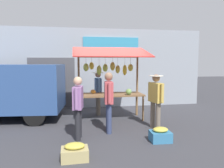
% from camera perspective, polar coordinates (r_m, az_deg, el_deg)
% --- Properties ---
extents(ground_plane, '(40.00, 40.00, 0.00)m').
position_cam_1_polar(ground_plane, '(7.57, -0.39, -9.23)').
color(ground_plane, '#38383D').
extents(street_backdrop, '(9.00, 0.30, 3.40)m').
position_cam_1_polar(street_backdrop, '(9.48, -2.82, 4.18)').
color(street_backdrop, '#8C939E').
rests_on(street_backdrop, ground).
extents(market_stall, '(2.50, 1.46, 2.50)m').
position_cam_1_polar(market_stall, '(7.38, -0.45, 2.67)').
color(market_stall, brown).
rests_on(market_stall, ground).
extents(vendor_with_sunhat, '(0.42, 0.69, 1.62)m').
position_cam_1_polar(vendor_with_sunhat, '(8.07, -3.70, -1.41)').
color(vendor_with_sunhat, '#726656').
rests_on(vendor_with_sunhat, ground).
extents(shopper_in_striped_shirt, '(0.29, 0.68, 1.60)m').
position_cam_1_polar(shopper_in_striped_shirt, '(5.53, -8.95, -5.12)').
color(shopper_in_striped_shirt, '#232328').
rests_on(shopper_in_striped_shirt, ground).
extents(shopper_in_grey_tee, '(0.26, 0.71, 1.68)m').
position_cam_1_polar(shopper_in_grey_tee, '(6.00, -0.87, -3.64)').
color(shopper_in_grey_tee, navy).
rests_on(shopper_in_grey_tee, ground).
extents(shopper_with_ponytail, '(0.42, 0.67, 1.61)m').
position_cam_1_polar(shopper_with_ponytail, '(6.45, 11.47, -3.37)').
color(shopper_with_ponytail, '#726656').
rests_on(shopper_with_ponytail, ground).
extents(produce_crate_near, '(0.55, 0.41, 0.35)m').
position_cam_1_polar(produce_crate_near, '(4.60, -9.80, -17.32)').
color(produce_crate_near, tan).
rests_on(produce_crate_near, ground).
extents(produce_crate_side, '(0.51, 0.42, 0.36)m').
position_cam_1_polar(produce_crate_side, '(5.62, 12.65, -12.99)').
color(produce_crate_side, teal).
rests_on(produce_crate_side, ground).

